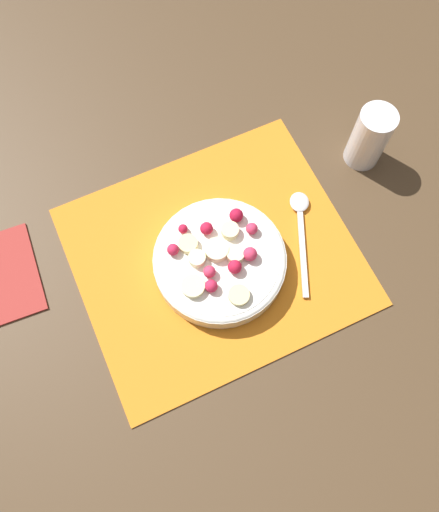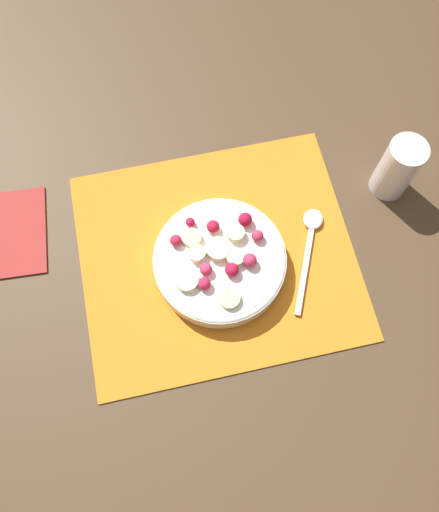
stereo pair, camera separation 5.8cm
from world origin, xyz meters
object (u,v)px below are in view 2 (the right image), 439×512
at_px(fruit_bowl, 219,260).
at_px(napkin, 2,234).
at_px(spoon, 310,237).
at_px(drinking_glass, 397,168).

bearing_deg(fruit_bowl, napkin, 158.90).
bearing_deg(napkin, spoon, -13.23).
bearing_deg(drinking_glass, spoon, -156.49).
relative_size(fruit_bowl, spoon, 1.18).
bearing_deg(fruit_bowl, drinking_glass, 14.92).
distance_m(fruit_bowl, drinking_glass, 0.32).
height_order(fruit_bowl, spoon, fruit_bowl).
height_order(spoon, napkin, spoon).
bearing_deg(spoon, drinking_glass, -42.02).
bearing_deg(spoon, napkin, 101.23).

